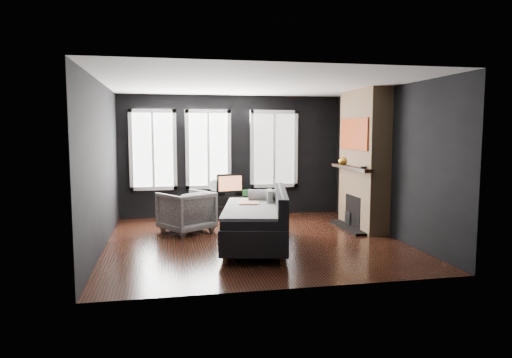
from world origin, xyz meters
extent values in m
plane|color=black|center=(0.00, 0.00, 0.00)|extent=(5.00, 5.00, 0.00)
plane|color=white|center=(0.00, 0.00, 2.70)|extent=(5.00, 5.00, 0.00)
cube|color=black|center=(0.00, 2.50, 1.35)|extent=(5.00, 0.02, 2.70)
cube|color=black|center=(-2.50, 0.00, 1.35)|extent=(0.02, 5.00, 2.70)
cube|color=black|center=(2.50, 0.00, 1.35)|extent=(0.02, 5.00, 2.70)
cube|color=gray|center=(0.30, 0.04, 0.69)|extent=(0.16, 0.39, 0.38)
imported|color=silver|center=(-1.12, 0.90, 0.43)|extent=(1.13, 1.12, 0.86)
imported|color=#DA4E17|center=(0.54, 2.18, 0.55)|extent=(0.14, 0.11, 0.12)
imported|color=#ACA68A|center=(0.67, 2.20, 0.59)|extent=(0.15, 0.05, 0.20)
cube|color=#2C753B|center=(0.29, 2.19, 0.55)|extent=(0.23, 0.15, 0.12)
imported|color=gold|center=(2.05, 1.05, 1.32)|extent=(0.24, 0.24, 0.18)
cylinder|color=black|center=(2.05, 0.05, 1.25)|extent=(0.15, 0.15, 0.04)
camera|label=1|loc=(-1.49, -7.68, 1.91)|focal=32.00mm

